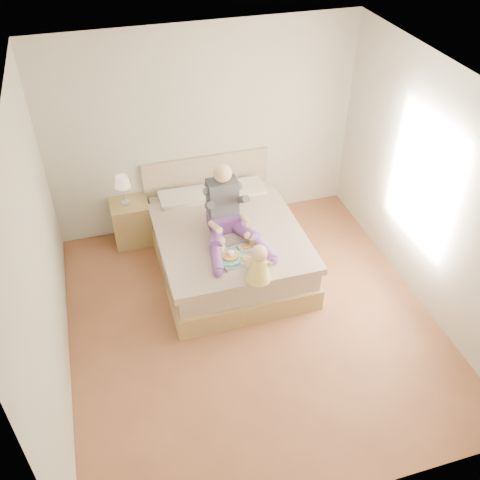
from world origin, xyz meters
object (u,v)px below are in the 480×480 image
object	(u,v)px
bed	(226,242)
nightstand	(131,222)
tray	(238,253)
baby	(259,265)
adult	(227,216)

from	to	relation	value
bed	nightstand	size ratio (longest dim) A/B	3.68
nightstand	tray	distance (m)	1.80
bed	nightstand	distance (m)	1.34
tray	baby	distance (m)	0.45
bed	adult	world-z (taller)	adult
nightstand	adult	size ratio (longest dim) A/B	0.57
adult	bed	bearing A→B (deg)	79.55
nightstand	baby	size ratio (longest dim) A/B	1.33
nightstand	baby	xyz separation A→B (m)	(1.15, -1.84, 0.49)
nightstand	tray	size ratio (longest dim) A/B	1.06
tray	nightstand	bearing A→B (deg)	116.08
bed	nightstand	xyz separation A→B (m)	(-1.08, 0.80, -0.02)
nightstand	bed	bearing A→B (deg)	-37.08
nightstand	baby	bearing A→B (deg)	-58.50
tray	baby	world-z (taller)	baby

